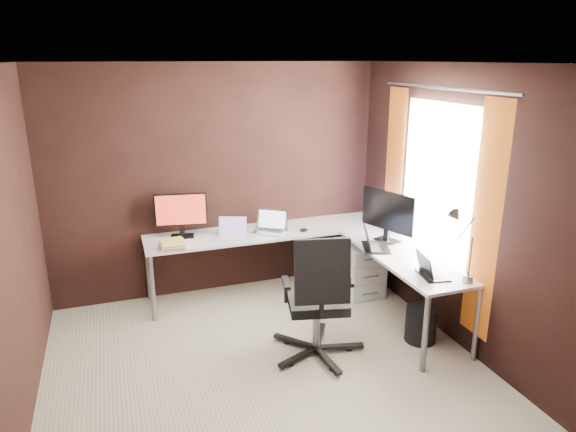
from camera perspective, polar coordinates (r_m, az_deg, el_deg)
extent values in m
cube|color=beige|center=(4.52, -2.26, -16.99)|extent=(3.60, 3.60, 0.00)
cube|color=white|center=(3.74, -2.72, 16.61)|extent=(3.60, 3.60, 0.00)
cube|color=black|center=(5.64, -7.81, 3.83)|extent=(3.60, 0.00, 2.50)
cube|color=black|center=(2.44, 10.34, -14.87)|extent=(3.60, 0.00, 2.50)
cube|color=black|center=(3.87, -28.94, -4.46)|extent=(0.00, 3.60, 2.50)
cube|color=black|center=(4.77, 18.71, 0.60)|extent=(0.00, 3.60, 2.50)
cube|color=white|center=(4.98, 16.39, 3.89)|extent=(0.00, 1.00, 1.30)
cube|color=orange|center=(4.46, 21.10, -0.76)|extent=(0.01, 0.35, 2.00)
cube|color=orange|center=(5.59, 11.64, 3.54)|extent=(0.01, 0.35, 2.00)
cylinder|color=slate|center=(4.85, 16.85, 13.45)|extent=(0.02, 1.90, 0.02)
cube|color=white|center=(5.61, -2.22, -1.75)|extent=(2.65, 0.60, 0.03)
cube|color=white|center=(5.06, 12.85, -4.37)|extent=(0.60, 1.65, 0.03)
cylinder|color=slate|center=(5.30, -14.83, -7.79)|extent=(0.05, 0.05, 0.70)
cylinder|color=slate|center=(5.78, -15.29, -5.70)|extent=(0.05, 0.05, 0.70)
cylinder|color=slate|center=(4.49, 15.01, -12.58)|extent=(0.05, 0.05, 0.70)
cylinder|color=slate|center=(4.78, 20.29, -11.19)|extent=(0.05, 0.05, 0.70)
cylinder|color=slate|center=(6.43, 8.15, -2.88)|extent=(0.05, 0.05, 0.70)
cube|color=white|center=(5.80, 7.97, -5.67)|extent=(0.42, 0.50, 0.60)
cube|color=black|center=(5.52, -11.64, -2.21)|extent=(0.26, 0.19, 0.01)
cube|color=black|center=(5.52, -11.68, -1.54)|extent=(0.06, 0.04, 0.11)
cube|color=black|center=(5.45, -11.82, 0.71)|extent=(0.53, 0.12, 0.34)
cube|color=red|center=(5.43, -11.82, 0.67)|extent=(0.50, 0.09, 0.31)
cube|color=black|center=(5.38, 10.99, -2.67)|extent=(0.23, 0.29, 0.01)
cube|color=black|center=(5.35, 10.89, -2.08)|extent=(0.05, 0.06, 0.11)
cube|color=black|center=(5.27, 11.05, 0.57)|extent=(0.25, 0.62, 0.40)
cube|color=#242BAB|center=(5.28, 11.15, 0.60)|extent=(0.22, 0.58, 0.37)
cube|color=white|center=(5.42, -6.24, -2.31)|extent=(0.35, 0.30, 0.02)
cube|color=white|center=(5.46, -6.16, -1.05)|extent=(0.30, 0.16, 0.18)
cube|color=slate|center=(5.45, -6.17, -1.07)|extent=(0.26, 0.14, 0.16)
cube|color=silver|center=(5.54, -2.06, -1.76)|extent=(0.42, 0.40, 0.02)
cube|color=silver|center=(5.59, -1.76, -0.36)|extent=(0.32, 0.26, 0.22)
cube|color=silver|center=(5.58, -1.78, -0.38)|extent=(0.28, 0.22, 0.18)
cube|color=black|center=(5.16, 9.75, -3.47)|extent=(0.36, 0.42, 0.02)
cube|color=black|center=(5.11, 8.77, -2.25)|extent=(0.19, 0.35, 0.22)
cube|color=#1A1F39|center=(5.11, 8.83, -2.25)|extent=(0.16, 0.31, 0.19)
cube|color=black|center=(4.64, 15.77, -6.31)|extent=(0.26, 0.33, 0.02)
cube|color=black|center=(4.57, 14.95, -5.23)|extent=(0.11, 0.31, 0.19)
cube|color=#B8484F|center=(4.57, 15.02, -5.23)|extent=(0.09, 0.27, 0.16)
cube|color=#A26F57|center=(5.22, -12.70, -3.34)|extent=(0.27, 0.22, 0.03)
cube|color=gold|center=(5.22, -12.72, -3.09)|extent=(0.24, 0.19, 0.02)
cube|color=silver|center=(5.21, -12.73, -2.88)|extent=(0.25, 0.21, 0.02)
cube|color=gold|center=(5.20, -12.75, -2.71)|extent=(0.24, 0.20, 0.02)
ellipsoid|color=black|center=(5.22, -12.73, -3.28)|extent=(0.09, 0.06, 0.04)
ellipsoid|color=black|center=(5.57, 1.77, -1.56)|extent=(0.10, 0.08, 0.04)
cylinder|color=slate|center=(4.59, 19.34, -6.61)|extent=(0.09, 0.09, 0.06)
cylinder|color=slate|center=(4.51, 19.60, -4.23)|extent=(0.02, 0.02, 0.34)
cylinder|color=slate|center=(4.43, 19.15, -1.35)|extent=(0.02, 0.19, 0.26)
cone|color=slate|center=(4.42, 18.20, -0.09)|extent=(0.11, 0.14, 0.14)
cylinder|color=slate|center=(4.65, 3.17, -12.03)|extent=(0.06, 0.06, 0.41)
cube|color=black|center=(4.53, 3.22, -9.40)|extent=(0.60, 0.60, 0.09)
cube|color=black|center=(4.16, 3.84, -6.19)|extent=(0.47, 0.23, 0.54)
cylinder|color=black|center=(5.02, 14.56, -11.56)|extent=(0.38, 0.38, 0.33)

